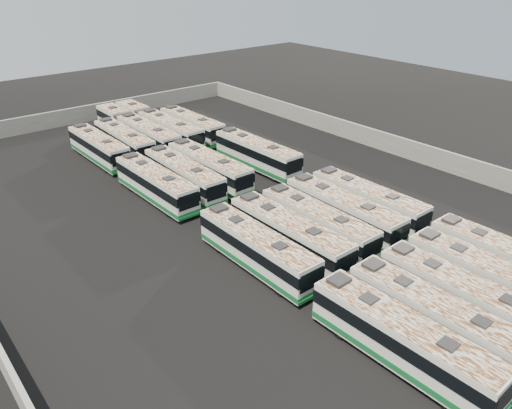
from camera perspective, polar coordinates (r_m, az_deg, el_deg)
name	(u,v)px	position (r m, az deg, el deg)	size (l,w,h in m)	color
ground	(252,215)	(44.22, -0.43, -1.24)	(140.00, 140.00, 0.00)	black
perimeter_wall	(252,204)	(43.72, -0.44, 0.04)	(45.20, 73.20, 2.20)	slate
bus_front_far_left	(403,340)	(29.65, 16.44, -14.63)	(2.67, 11.46, 3.21)	silver
bus_front_left	(436,319)	(31.66, 19.91, -12.23)	(2.62, 11.37, 3.19)	silver
bus_front_center	(465,299)	(33.90, 22.73, -9.95)	(2.52, 11.32, 3.18)	silver
bus_front_right	(490,281)	(36.31, 25.17, -7.89)	(2.56, 11.31, 3.18)	silver
bus_front_far_right	(509,262)	(38.91, 26.93, -5.93)	(2.39, 11.19, 3.15)	silver
bus_midfront_far_left	(257,248)	(36.30, 0.12, -5.04)	(2.41, 11.21, 3.15)	silver
bus_midfront_left	(289,235)	(38.00, 3.82, -3.47)	(2.48, 11.46, 3.22)	silver
bus_midfront_center	(317,223)	(39.90, 7.04, -2.15)	(2.54, 11.12, 3.12)	silver
bus_midfront_right	(343,211)	(41.95, 9.90, -0.76)	(2.59, 11.47, 3.22)	silver
bus_midfront_far_right	(367,201)	(44.16, 12.62, 0.36)	(2.41, 11.14, 3.13)	silver
bus_midback_far_left	(156,184)	(47.29, -11.36, 2.32)	(2.50, 11.27, 3.17)	silver
bus_midback_left	(184,175)	(48.68, -8.25, 3.31)	(2.61, 11.33, 3.18)	silver
bus_midback_center	(209,167)	(50.23, -5.38, 4.25)	(2.57, 11.43, 3.21)	silver
bus_midback_far_right	(257,153)	(53.61, 0.13, 5.86)	(2.58, 11.55, 3.24)	silver
bus_back_far_left	(99,147)	(58.25, -17.52, 6.24)	(2.41, 11.03, 3.10)	silver
bus_back_left	(124,141)	(59.40, -14.82, 7.02)	(2.59, 11.25, 3.16)	silver
bus_back_center	(136,130)	(63.06, -13.51, 8.32)	(2.53, 17.72, 3.21)	silver
bus_back_right	(157,125)	(64.46, -11.20, 8.94)	(2.71, 17.65, 3.19)	silver
bus_back_far_right	(192,126)	(63.46, -7.35, 8.92)	(2.51, 11.17, 3.14)	silver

